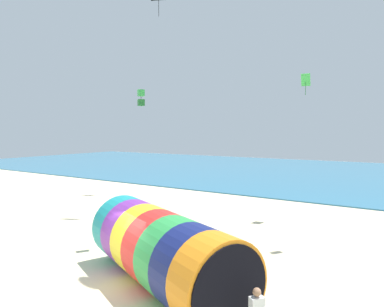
{
  "coord_description": "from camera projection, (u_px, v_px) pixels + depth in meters",
  "views": [
    {
      "loc": [
        8.61,
        -8.28,
        5.56
      ],
      "look_at": [
        1.32,
        3.24,
        4.68
      ],
      "focal_mm": 32.0,
      "sensor_mm": 36.0,
      "label": 1
    }
  ],
  "objects": [
    {
      "name": "kite_green_box",
      "position": [
        141.0,
        98.0,
        16.52
      ],
      "size": [
        0.4,
        0.4,
        0.83
      ],
      "color": "green"
    },
    {
      "name": "sea",
      "position": [
        329.0,
        174.0,
        44.56
      ],
      "size": [
        120.0,
        40.0,
        0.1
      ],
      "primitive_type": "cube",
      "color": "teal",
      "rests_on": "ground"
    },
    {
      "name": "giant_inflatable_tube",
      "position": [
        162.0,
        250.0,
        12.17
      ],
      "size": [
        8.04,
        5.61,
        2.72
      ],
      "color": "teal",
      "rests_on": "ground"
    },
    {
      "name": "kite_green_diamond",
      "position": [
        306.0,
        80.0,
        21.61
      ],
      "size": [
        0.6,
        0.46,
        1.33
      ],
      "color": "green"
    },
    {
      "name": "ground_plane",
      "position": [
        111.0,
        291.0,
        11.93
      ],
      "size": [
        120.0,
        120.0,
        0.0
      ],
      "primitive_type": "plane",
      "color": "beige"
    }
  ]
}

